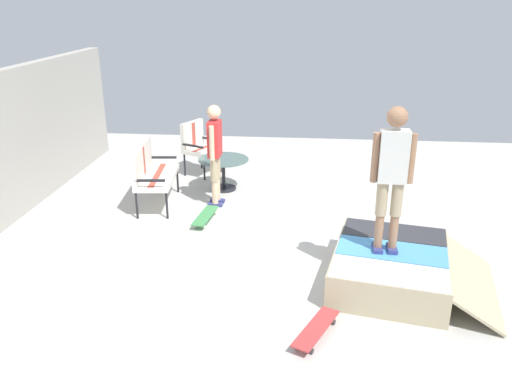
{
  "coord_description": "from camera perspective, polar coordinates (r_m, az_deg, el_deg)",
  "views": [
    {
      "loc": [
        -6.44,
        -0.52,
        3.28
      ],
      "look_at": [
        0.32,
        0.14,
        0.7
      ],
      "focal_mm": 36.37,
      "sensor_mm": 36.0,
      "label": 1
    }
  ],
  "objects": [
    {
      "name": "patio_bench",
      "position": [
        8.66,
        -11.58,
        2.43
      ],
      "size": [
        1.3,
        0.67,
        1.02
      ],
      "color": "black",
      "rests_on": "ground_plane"
    },
    {
      "name": "patio_chair_near_house",
      "position": [
        10.14,
        -6.46,
        5.4
      ],
      "size": [
        0.8,
        0.76,
        1.02
      ],
      "color": "black",
      "rests_on": "ground_plane"
    },
    {
      "name": "ground_plane",
      "position": [
        7.27,
        0.85,
        -6.46
      ],
      "size": [
        12.0,
        12.0,
        0.1
      ],
      "primitive_type": "cube",
      "color": "beige"
    },
    {
      "name": "person_watching",
      "position": [
        8.42,
        -4.55,
        4.84
      ],
      "size": [
        0.48,
        0.25,
        1.67
      ],
      "color": "navy",
      "rests_on": "ground_plane"
    },
    {
      "name": "person_skater",
      "position": [
        6.03,
        14.76,
        2.42
      ],
      "size": [
        0.24,
        0.48,
        1.73
      ],
      "color": "navy",
      "rests_on": "skate_ramp"
    },
    {
      "name": "patio_table",
      "position": [
        9.27,
        -3.59,
        2.68
      ],
      "size": [
        0.9,
        0.9,
        0.57
      ],
      "color": "black",
      "rests_on": "ground_plane"
    },
    {
      "name": "skate_ramp",
      "position": [
        6.53,
        14.79,
        -7.94
      ],
      "size": [
        1.99,
        2.17,
        0.43
      ],
      "color": "tan",
      "rests_on": "ground_plane"
    },
    {
      "name": "skateboard_spare",
      "position": [
        5.52,
        6.62,
        -14.73
      ],
      "size": [
        0.81,
        0.52,
        0.1
      ],
      "color": "#B23838",
      "rests_on": "ground_plane"
    },
    {
      "name": "skateboard_by_bench",
      "position": [
        8.07,
        -5.6,
        -2.64
      ],
      "size": [
        0.82,
        0.3,
        0.1
      ],
      "color": "#3F8C4C",
      "rests_on": "ground_plane"
    }
  ]
}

